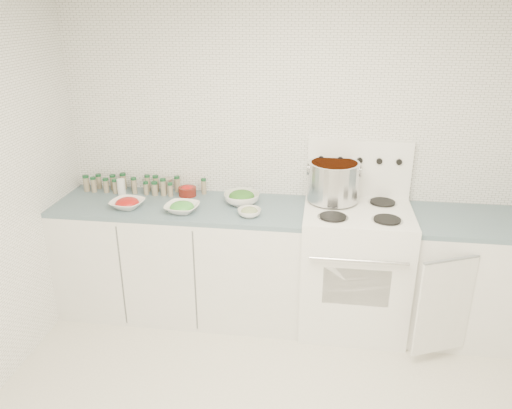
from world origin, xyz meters
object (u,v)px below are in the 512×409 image
stock_pot (333,180)px  bowl_snowpea (182,207)px  bowl_tomato (127,203)px  stove (354,264)px

stock_pot → bowl_snowpea: size_ratio=1.49×
bowl_tomato → bowl_snowpea: bearing=-3.0°
bowl_snowpea → bowl_tomato: bearing=177.0°
stock_pot → bowl_tomato: bearing=-170.4°
bowl_tomato → bowl_snowpea: 0.42m
stock_pot → bowl_tomato: (-1.48, -0.25, -0.17)m
stove → stock_pot: size_ratio=3.48×
stock_pot → bowl_tomato: size_ratio=1.43×
stock_pot → bowl_snowpea: bearing=-165.6°
bowl_tomato → stove: bearing=3.9°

